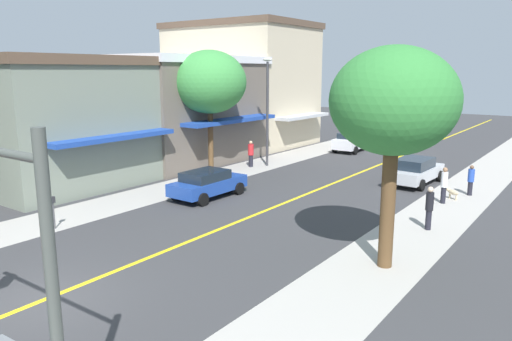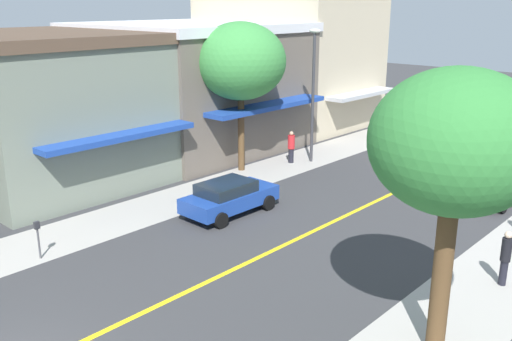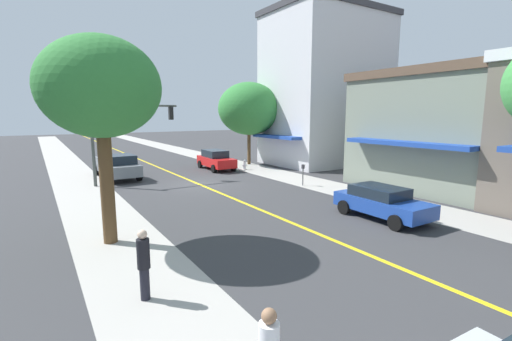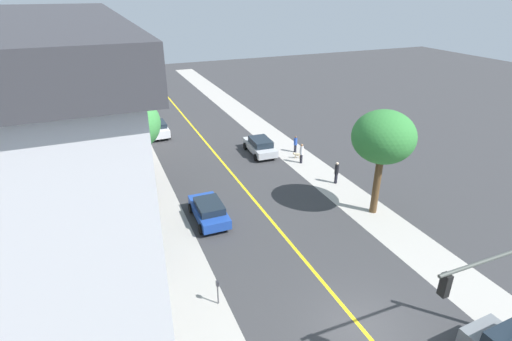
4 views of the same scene
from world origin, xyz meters
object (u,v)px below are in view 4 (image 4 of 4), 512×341
traffic_light_mast (504,279)px  silver_sedan_right_curb (260,146)px  street_tree_right_corner (383,138)px  street_tree_left_far (126,124)px  small_dog (297,154)px  pedestrian_red_shirt (144,169)px  pedestrian_blue_shirt (295,144)px  white_sedan_left_curb (158,128)px  blue_sedan_left_curb (209,210)px  pedestrian_white_shirt (301,153)px  pedestrian_black_shirt (336,172)px  street_lamp (146,123)px  parking_meter (218,289)px

traffic_light_mast → silver_sedan_right_curb: (-0.16, 23.41, -3.00)m
street_tree_right_corner → street_tree_left_far: 16.76m
street_tree_left_far → small_dog: (14.19, 2.02, -5.26)m
street_tree_left_far → pedestrian_red_shirt: bearing=69.7°
pedestrian_blue_shirt → traffic_light_mast: bearing=91.5°
traffic_light_mast → white_sedan_left_curb: traffic_light_mast is taller
blue_sedan_left_curb → pedestrian_white_shirt: (10.00, 5.86, 0.21)m
street_tree_left_far → blue_sedan_left_curb: bearing=-50.6°
blue_sedan_left_curb → pedestrian_red_shirt: 8.30m
pedestrian_red_shirt → pedestrian_black_shirt: size_ratio=0.98×
street_tree_right_corner → street_tree_left_far: size_ratio=0.94×
street_tree_right_corner → blue_sedan_left_curb: 12.02m
street_lamp → street_tree_left_far: bearing=-114.3°
silver_sedan_right_curb → street_lamp: bearing=95.4°
blue_sedan_left_curb → silver_sedan_right_curb: 11.85m
pedestrian_red_shirt → parking_meter: bearing=-65.5°
street_tree_left_far → blue_sedan_left_curb: street_tree_left_far is taller
pedestrian_white_shirt → street_lamp: bearing=164.7°
street_tree_right_corner → street_lamp: 17.63m
street_tree_right_corner → silver_sedan_right_curb: size_ratio=1.58×
street_tree_right_corner → blue_sedan_left_curb: size_ratio=1.70×
pedestrian_white_shirt → blue_sedan_left_curb: bearing=-152.0°
blue_sedan_left_curb → silver_sedan_right_curb: silver_sedan_right_curb is taller
pedestrian_white_shirt → parking_meter: bearing=-133.8°
street_tree_right_corner → pedestrian_blue_shirt: size_ratio=4.50×
pedestrian_blue_shirt → small_dog: 1.52m
street_tree_right_corner → pedestrian_red_shirt: bearing=141.1°
street_tree_right_corner → pedestrian_black_shirt: (0.02, 4.63, -4.40)m
silver_sedan_right_curb → small_dog: bearing=-127.3°
street_tree_left_far → pedestrian_black_shirt: 15.78m
blue_sedan_left_curb → street_tree_right_corner: bearing=-106.2°
white_sedan_left_curb → pedestrian_blue_shirt: pedestrian_blue_shirt is taller
street_tree_left_far → blue_sedan_left_curb: size_ratio=1.80×
street_tree_right_corner → white_sedan_left_curb: street_tree_right_corner is taller
street_tree_left_far → silver_sedan_right_curb: street_tree_left_far is taller
street_tree_left_far → pedestrian_white_shirt: (14.03, 0.95, -4.66)m
traffic_light_mast → blue_sedan_left_curb: bearing=-61.7°
pedestrian_red_shirt → pedestrian_blue_shirt: bearing=22.1°
white_sedan_left_curb → small_dog: size_ratio=5.94×
street_tree_left_far → pedestrian_white_shirt: size_ratio=4.25×
blue_sedan_left_curb → pedestrian_blue_shirt: size_ratio=2.65×
street_tree_right_corner → parking_meter: size_ratio=5.26×
parking_meter → traffic_light_mast: size_ratio=0.24×
blue_sedan_left_curb → small_dog: 12.31m
blue_sedan_left_curb → parking_meter: bearing=167.6°
white_sedan_left_curb → small_dog: 14.88m
parking_meter → white_sedan_left_curb: size_ratio=0.32×
traffic_light_mast → small_dog: (2.48, 21.19, -3.43)m
pedestrian_white_shirt → small_dog: size_ratio=2.54×
street_tree_left_far → small_dog: bearing=8.1°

